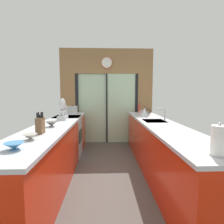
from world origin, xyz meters
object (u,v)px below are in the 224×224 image
at_px(mixing_bowl_near, 14,146).
at_px(soap_bottle, 139,108).
at_px(stand_mixer, 63,112).
at_px(stock_pot, 72,110).
at_px(oven_range, 68,137).
at_px(mixing_bowl_mid, 30,137).
at_px(kettle, 144,111).
at_px(paper_towel_roll, 219,141).
at_px(mixing_bowl_far, 52,124).
at_px(knife_block, 40,125).

bearing_deg(mixing_bowl_near, soap_bottle, 61.18).
height_order(stand_mixer, stock_pot, stand_mixer).
distance_m(oven_range, soap_bottle, 2.06).
distance_m(mixing_bowl_near, stand_mixer, 1.92).
bearing_deg(mixing_bowl_mid, oven_range, 90.51).
bearing_deg(kettle, soap_bottle, 90.17).
height_order(mixing_bowl_near, stand_mixer, stand_mixer).
height_order(stand_mixer, kettle, stand_mixer).
bearing_deg(stand_mixer, paper_towel_roll, -50.25).
relative_size(stock_pot, soap_bottle, 1.04).
relative_size(mixing_bowl_far, kettle, 0.63).
relative_size(kettle, soap_bottle, 1.03).
bearing_deg(oven_range, paper_towel_roll, -55.71).
xyz_separation_m(stock_pot, paper_towel_roll, (1.78, -3.19, 0.03)).
bearing_deg(mixing_bowl_far, stock_pot, 90.00).
bearing_deg(paper_towel_roll, knife_block, 153.22).
relative_size(mixing_bowl_far, stand_mixer, 0.41).
bearing_deg(stock_pot, knife_block, -90.00).
height_order(stand_mixer, soap_bottle, stand_mixer).
height_order(oven_range, stock_pot, stock_pot).
bearing_deg(mixing_bowl_mid, paper_towel_roll, -18.01).
xyz_separation_m(mixing_bowl_far, paper_towel_roll, (1.78, -1.38, 0.08)).
height_order(mixing_bowl_mid, paper_towel_roll, paper_towel_roll).
height_order(kettle, paper_towel_roll, paper_towel_roll).
height_order(mixing_bowl_far, paper_towel_roll, paper_towel_roll).
xyz_separation_m(mixing_bowl_mid, stock_pot, (-0.00, 2.61, 0.06)).
xyz_separation_m(kettle, paper_towel_roll, (-0.00, -2.82, 0.03)).
bearing_deg(soap_bottle, knife_block, -124.82).
height_order(stock_pot, soap_bottle, soap_bottle).
distance_m(mixing_bowl_mid, stock_pot, 2.61).
xyz_separation_m(stand_mixer, stock_pot, (-0.00, 1.05, -0.06)).
height_order(oven_range, kettle, kettle).
bearing_deg(oven_range, kettle, 5.72).
xyz_separation_m(stand_mixer, paper_towel_roll, (1.78, -2.14, -0.04)).
xyz_separation_m(mixing_bowl_far, stand_mixer, (0.00, 0.76, 0.12)).
distance_m(soap_bottle, paper_towel_roll, 3.46).
xyz_separation_m(oven_range, stock_pot, (0.02, 0.55, 0.56)).
bearing_deg(stock_pot, stand_mixer, -90.00).
distance_m(knife_block, stock_pot, 2.29).
bearing_deg(mixing_bowl_far, mixing_bowl_near, -90.00).
height_order(mixing_bowl_far, soap_bottle, soap_bottle).
relative_size(mixing_bowl_mid, mixing_bowl_far, 0.91).
distance_m(mixing_bowl_near, soap_bottle, 3.69).
distance_m(mixing_bowl_far, knife_block, 0.49).
bearing_deg(stand_mixer, soap_bottle, 36.51).
xyz_separation_m(mixing_bowl_near, stock_pot, (-0.00, 2.97, 0.06)).
distance_m(stand_mixer, soap_bottle, 2.22).
xyz_separation_m(oven_range, knife_block, (0.02, -1.74, 0.57)).
bearing_deg(oven_range, stand_mixer, -87.88).
xyz_separation_m(oven_range, soap_bottle, (1.80, 0.82, 0.58)).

